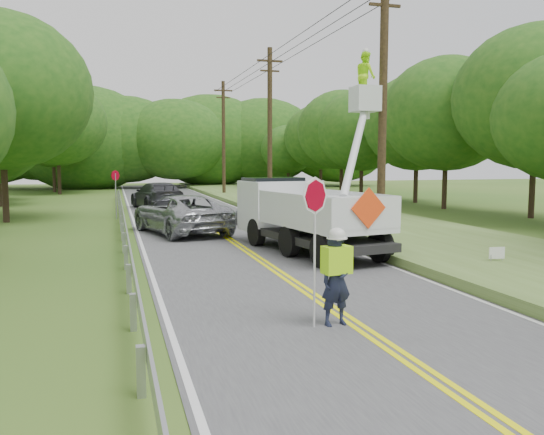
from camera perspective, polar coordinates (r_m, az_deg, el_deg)
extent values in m
plane|color=#305B1B|center=(10.77, 8.97, -11.16)|extent=(140.00, 140.00, 0.00)
cube|color=#444446|center=(23.94, -5.27, -1.66)|extent=(7.20, 96.00, 0.02)
cube|color=#FFFA05|center=(23.92, -5.50, -1.63)|extent=(0.12, 96.00, 0.00)
cube|color=#FFFA05|center=(23.96, -5.03, -1.61)|extent=(0.12, 96.00, 0.00)
cube|color=silver|center=(23.55, -13.55, -1.89)|extent=(0.12, 96.00, 0.00)
cube|color=silver|center=(24.80, 2.59, -1.34)|extent=(0.12, 96.00, 0.00)
cube|color=#A2A3AA|center=(7.85, -13.33, -15.15)|extent=(0.12, 0.14, 0.70)
cube|color=#A2A3AA|center=(10.70, -14.09, -9.43)|extent=(0.12, 0.14, 0.70)
cube|color=#A2A3AA|center=(13.62, -14.51, -6.14)|extent=(0.12, 0.14, 0.70)
cube|color=#A2A3AA|center=(16.57, -14.78, -4.02)|extent=(0.12, 0.14, 0.70)
cube|color=#A2A3AA|center=(19.53, -14.97, -2.54)|extent=(0.12, 0.14, 0.70)
cube|color=#A2A3AA|center=(22.50, -15.11, -1.45)|extent=(0.12, 0.14, 0.70)
cube|color=#A2A3AA|center=(25.48, -15.22, -0.61)|extent=(0.12, 0.14, 0.70)
cube|color=#A2A3AA|center=(28.46, -15.30, 0.05)|extent=(0.12, 0.14, 0.70)
cube|color=#A2A3AA|center=(31.45, -15.37, 0.59)|extent=(0.12, 0.14, 0.70)
cube|color=#A2A3AA|center=(34.44, -15.42, 1.03)|extent=(0.12, 0.14, 0.70)
cube|color=#A2A3AA|center=(37.43, -15.47, 1.40)|extent=(0.12, 0.14, 0.70)
cube|color=#A2A3AA|center=(40.42, -15.51, 1.72)|extent=(0.12, 0.14, 0.70)
cube|color=#A2A3AA|center=(43.42, -15.55, 1.99)|extent=(0.12, 0.14, 0.70)
cube|color=#A2A3AA|center=(46.41, -15.58, 2.23)|extent=(0.12, 0.14, 0.70)
cube|color=#A2A3AA|center=(24.46, -14.97, -0.28)|extent=(0.05, 48.00, 0.34)
cylinder|color=black|center=(20.67, 11.32, 10.93)|extent=(0.30, 0.30, 10.00)
cube|color=black|center=(21.29, 11.53, 20.62)|extent=(1.20, 0.10, 0.10)
cylinder|color=black|center=(34.67, -0.22, 8.96)|extent=(0.30, 0.30, 10.00)
cube|color=black|center=(35.14, -0.23, 15.82)|extent=(1.60, 0.12, 0.12)
cube|color=black|center=(35.05, -0.23, 14.85)|extent=(1.20, 0.10, 0.10)
cylinder|color=black|center=(49.26, -5.00, 8.03)|extent=(0.30, 0.30, 10.00)
cube|color=black|center=(49.60, -5.05, 12.89)|extent=(1.60, 0.12, 0.12)
cube|color=black|center=(49.53, -5.04, 12.20)|extent=(1.20, 0.10, 0.10)
cylinder|color=black|center=(28.82, 2.04, 17.82)|extent=(0.03, 43.00, 0.03)
cylinder|color=black|center=(29.03, 3.42, 17.72)|extent=(0.03, 43.00, 0.03)
cylinder|color=black|center=(29.27, 4.78, 17.62)|extent=(0.03, 43.00, 0.03)
cube|color=#4C6A2B|center=(26.17, 10.19, -0.77)|extent=(7.00, 96.00, 0.30)
cylinder|color=#332319|center=(31.18, -25.79, 3.05)|extent=(0.32, 0.32, 3.83)
ellipsoid|color=#1C4C15|center=(31.34, -26.18, 11.63)|extent=(8.94, 8.94, 7.87)
cylinder|color=#332319|center=(47.75, -25.90, 3.16)|extent=(0.32, 0.32, 2.71)
ellipsoid|color=#1C4C15|center=(47.74, -26.08, 7.14)|extent=(6.33, 6.33, 5.57)
cylinder|color=#332319|center=(55.08, -21.06, 4.23)|extent=(0.32, 0.32, 3.83)
ellipsoid|color=#1C4C15|center=(55.17, -21.24, 9.09)|extent=(8.94, 8.94, 7.87)
cylinder|color=#332319|center=(59.23, -21.51, 4.16)|extent=(0.32, 0.32, 3.54)
ellipsoid|color=#1C4C15|center=(59.29, -21.66, 8.33)|extent=(8.25, 8.25, 7.26)
cylinder|color=#332319|center=(33.30, 25.21, 3.17)|extent=(0.32, 0.32, 3.77)
ellipsoid|color=#1C4C15|center=(33.44, 25.57, 11.09)|extent=(8.81, 8.81, 7.75)
cylinder|color=#332319|center=(37.64, 17.34, 3.54)|extent=(0.32, 0.32, 3.55)
ellipsoid|color=#1C4C15|center=(37.73, 17.55, 10.14)|extent=(8.28, 8.28, 7.29)
cylinder|color=#332319|center=(42.60, 14.58, 3.78)|extent=(0.32, 0.32, 3.42)
ellipsoid|color=#1C4C15|center=(42.66, 14.72, 9.40)|extent=(7.99, 7.99, 7.03)
cylinder|color=#332319|center=(47.02, 9.17, 3.98)|extent=(0.32, 0.32, 3.27)
ellipsoid|color=#1C4C15|center=(47.06, 9.25, 8.85)|extent=(7.63, 7.63, 6.71)
cylinder|color=#332319|center=(49.41, 7.15, 4.16)|extent=(0.32, 0.32, 3.37)
ellipsoid|color=#1C4C15|center=(49.46, 7.21, 8.93)|extent=(7.87, 7.87, 6.92)
cylinder|color=#332319|center=(56.25, 5.03, 4.30)|extent=(0.32, 0.32, 3.19)
ellipsoid|color=#1C4C15|center=(56.28, 5.07, 8.27)|extent=(7.45, 7.45, 6.55)
cylinder|color=#332319|center=(60.24, 1.67, 4.11)|extent=(0.32, 0.32, 2.53)
ellipsoid|color=#1C4C15|center=(60.22, 1.68, 7.05)|extent=(5.90, 5.90, 5.19)
ellipsoid|color=#1C4C15|center=(67.10, -22.77, 7.45)|extent=(12.26, 9.20, 9.20)
ellipsoid|color=#1C4C15|center=(65.84, -18.66, 7.64)|extent=(15.83, 11.87, 11.87)
ellipsoid|color=#1C4C15|center=(65.53, -14.85, 7.76)|extent=(13.09, 9.82, 9.82)
ellipsoid|color=#1C4C15|center=(64.13, -9.90, 7.92)|extent=(12.12, 9.09, 9.09)
ellipsoid|color=#1C4C15|center=(68.13, -6.32, 7.84)|extent=(14.83, 11.12, 11.12)
ellipsoid|color=#1C4C15|center=(68.72, -0.84, 7.86)|extent=(13.94, 10.45, 10.45)
ellipsoid|color=#1C4C15|center=(68.99, 2.53, 7.85)|extent=(10.29, 7.71, 7.71)
ellipsoid|color=#1C4C15|center=(68.76, 6.82, 7.82)|extent=(13.40, 10.05, 10.05)
imported|color=#191E33|center=(10.63, 6.65, -6.43)|extent=(0.69, 0.50, 1.73)
cube|color=#9CE411|center=(10.55, 6.67, -4.35)|extent=(0.57, 0.40, 0.53)
ellipsoid|color=silver|center=(10.48, 6.70, -1.75)|extent=(0.32, 0.32, 0.26)
cylinder|color=#B7B7B7|center=(10.38, 4.39, -4.75)|extent=(0.04, 0.04, 2.42)
cylinder|color=#970017|center=(10.22, 4.45, 2.25)|extent=(0.61, 0.38, 0.69)
cylinder|color=black|center=(16.24, 5.22, -3.43)|extent=(0.48, 1.04, 1.00)
cylinder|color=black|center=(17.40, 11.11, -2.90)|extent=(0.48, 1.04, 1.00)
cylinder|color=black|center=(18.03, 1.79, -2.48)|extent=(0.48, 1.04, 1.00)
cylinder|color=black|center=(19.08, 7.34, -2.06)|extent=(0.48, 1.04, 1.00)
cylinder|color=black|center=(20.35, -1.62, -1.52)|extent=(0.48, 1.04, 1.00)
cylinder|color=black|center=(21.29, 3.50, -1.20)|extent=(0.48, 1.04, 1.00)
cube|color=black|center=(18.79, 4.16, -1.93)|extent=(3.31, 6.95, 0.26)
cube|color=silver|center=(18.11, 5.33, -0.57)|extent=(3.19, 5.14, 0.23)
cube|color=silver|center=(17.48, 2.04, 0.93)|extent=(0.89, 4.73, 0.94)
cube|color=silver|center=(18.69, 8.44, 1.20)|extent=(0.89, 4.73, 0.94)
cube|color=silver|center=(16.08, 9.74, 0.42)|extent=(2.37, 0.48, 0.94)
cube|color=silver|center=(21.17, 0.36, 1.24)|extent=(2.65, 2.36, 1.88)
cube|color=black|center=(21.31, 0.11, 3.10)|extent=(2.29, 1.70, 0.78)
cube|color=silver|center=(17.09, 7.34, 0.78)|extent=(1.09, 1.09, 0.83)
cube|color=silver|center=(20.39, 9.55, 11.92)|extent=(0.89, 0.89, 0.89)
imported|color=#9CE411|center=(20.49, 9.59, 14.20)|extent=(0.62, 0.80, 1.65)
cube|color=#FF4313|center=(16.01, 9.90, 0.95)|extent=(1.17, 0.24, 1.18)
imported|color=#A1A4A8|center=(24.20, -9.37, 0.37)|extent=(4.23, 6.47, 1.66)
imported|color=#333439|center=(36.69, -11.72, 2.23)|extent=(3.51, 6.28, 1.72)
cylinder|color=#A2A3AA|center=(30.74, -15.77, 2.10)|extent=(0.06, 0.06, 2.46)
cylinder|color=#970017|center=(30.69, -15.82, 4.18)|extent=(0.44, 0.38, 0.56)
cube|color=white|center=(17.04, 22.13, -3.39)|extent=(0.48, 0.08, 0.33)
cylinder|color=#A2A3AA|center=(16.97, 21.59, -4.39)|extent=(0.02, 0.02, 0.48)
cylinder|color=#A2A3AA|center=(17.20, 22.60, -4.29)|extent=(0.02, 0.02, 0.48)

